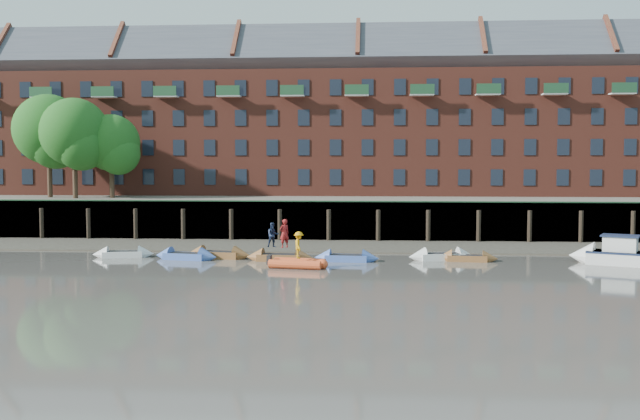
# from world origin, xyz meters

# --- Properties ---
(ground) EXTENTS (220.00, 220.00, 0.00)m
(ground) POSITION_xyz_m (0.00, 0.00, 0.00)
(ground) COLOR #59554E
(ground) RESTS_ON ground
(foreshore) EXTENTS (110.00, 8.00, 0.50)m
(foreshore) POSITION_xyz_m (0.00, 18.00, 0.00)
(foreshore) COLOR #3D382F
(foreshore) RESTS_ON ground
(mud_band) EXTENTS (110.00, 1.60, 0.10)m
(mud_band) POSITION_xyz_m (0.00, 14.60, 0.00)
(mud_band) COLOR #4C4336
(mud_band) RESTS_ON ground
(river_wall) EXTENTS (110.00, 1.23, 3.30)m
(river_wall) POSITION_xyz_m (-0.00, 22.38, 1.59)
(river_wall) COLOR #2D2A26
(river_wall) RESTS_ON ground
(bank_terrace) EXTENTS (110.00, 28.00, 3.20)m
(bank_terrace) POSITION_xyz_m (0.00, 36.00, 1.60)
(bank_terrace) COLOR #5E594D
(bank_terrace) RESTS_ON ground
(apartment_terrace) EXTENTS (80.60, 15.56, 20.98)m
(apartment_terrace) POSITION_xyz_m (-0.00, 36.99, 12.82)
(apartment_terrace) COLOR brown
(apartment_terrace) RESTS_ON bank_terrace
(tree_cluster) EXTENTS (11.76, 7.74, 9.40)m
(tree_cluster) POSITION_xyz_m (-25.62, 27.35, 9.00)
(tree_cluster) COLOR #3A281C
(tree_cluster) RESTS_ON bank_terrace
(rowboat_0) EXTENTS (4.25, 1.93, 1.19)m
(rowboat_0) POSITION_xyz_m (-15.33, 10.87, 0.21)
(rowboat_0) COLOR silver
(rowboat_0) RESTS_ON ground
(rowboat_1) EXTENTS (4.54, 2.11, 1.27)m
(rowboat_1) POSITION_xyz_m (-10.77, 10.00, 0.22)
(rowboat_1) COLOR #4363B4
(rowboat_1) RESTS_ON ground
(rowboat_2) EXTENTS (4.71, 2.08, 1.32)m
(rowboat_2) POSITION_xyz_m (-8.76, 10.83, 0.23)
(rowboat_2) COLOR brown
(rowboat_2) RESTS_ON ground
(rowboat_3) EXTENTS (4.54, 1.63, 1.29)m
(rowboat_3) POSITION_xyz_m (-4.48, 9.75, 0.23)
(rowboat_3) COLOR brown
(rowboat_3) RESTS_ON ground
(rowboat_4) EXTENTS (4.34, 1.60, 1.23)m
(rowboat_4) POSITION_xyz_m (-0.11, 9.86, 0.22)
(rowboat_4) COLOR #4363B4
(rowboat_4) RESTS_ON ground
(rowboat_5) EXTENTS (4.62, 2.13, 1.29)m
(rowboat_5) POSITION_xyz_m (6.13, 10.99, 0.23)
(rowboat_5) COLOR silver
(rowboat_5) RESTS_ON ground
(rowboat_6) EXTENTS (4.05, 1.58, 1.15)m
(rowboat_6) POSITION_xyz_m (7.73, 10.49, 0.20)
(rowboat_6) COLOR brown
(rowboat_6) RESTS_ON ground
(rib_tender) EXTENTS (3.66, 2.24, 0.62)m
(rib_tender) POSITION_xyz_m (-2.86, 6.69, 0.27)
(rib_tender) COLOR #E15024
(rib_tender) RESTS_ON ground
(motor_launch) EXTENTS (6.07, 4.10, 2.39)m
(motor_launch) POSITION_xyz_m (16.60, 9.75, 0.61)
(motor_launch) COLOR silver
(motor_launch) RESTS_ON ground
(person_rower_a) EXTENTS (0.81, 0.77, 1.87)m
(person_rower_a) POSITION_xyz_m (-4.17, 9.77, 1.80)
(person_rower_a) COLOR maroon
(person_rower_a) RESTS_ON rowboat_3
(person_rower_b) EXTENTS (0.95, 0.83, 1.63)m
(person_rower_b) POSITION_xyz_m (-4.94, 9.88, 1.69)
(person_rower_b) COLOR #19233F
(person_rower_b) RESTS_ON rowboat_3
(person_rib_crew) EXTENTS (0.75, 1.14, 1.65)m
(person_rib_crew) POSITION_xyz_m (-2.91, 6.65, 1.40)
(person_rib_crew) COLOR orange
(person_rib_crew) RESTS_ON rib_tender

